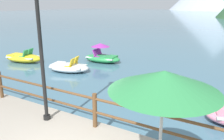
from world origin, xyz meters
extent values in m
plane|color=#477084|center=(0.00, 40.00, 0.00)|extent=(200.00, 200.00, 0.00)
cylinder|color=brown|center=(-3.97, 1.55, 0.88)|extent=(0.12, 0.12, 0.95)
cylinder|color=brown|center=(0.00, 1.55, 0.88)|extent=(0.12, 0.12, 0.95)
cylinder|color=brown|center=(0.00, 1.55, 1.21)|extent=(23.80, 0.07, 0.07)
cylinder|color=brown|center=(0.00, 1.55, 0.83)|extent=(23.80, 0.07, 0.07)
cylinder|color=black|center=(-1.42, 1.19, 2.53)|extent=(0.10, 0.10, 4.27)
cylinder|color=black|center=(-1.42, 1.19, 0.46)|extent=(0.20, 0.20, 0.12)
cone|color=#338E4C|center=(2.20, 0.21, 2.48)|extent=(1.70, 1.70, 0.32)
ellipsoid|color=yellow|center=(-8.82, 6.46, 0.26)|extent=(2.71, 1.69, 0.52)
cube|color=silver|center=(-8.82, 6.46, 0.35)|extent=(2.12, 1.36, 0.06)
cube|color=#339956|center=(-8.69, 6.73, 0.42)|extent=(0.47, 0.47, 0.08)
cube|color=#339956|center=(-8.51, 6.77, 0.64)|extent=(0.28, 0.43, 0.43)
cube|color=#339956|center=(-8.59, 6.26, 0.42)|extent=(0.47, 0.47, 0.08)
cube|color=#339956|center=(-8.41, 6.29, 0.64)|extent=(0.28, 0.43, 0.43)
cube|color=yellow|center=(-9.50, 6.32, 0.41)|extent=(0.71, 0.95, 0.12)
ellipsoid|color=white|center=(-4.94, 6.24, 0.23)|extent=(2.56, 1.79, 0.45)
cube|color=silver|center=(-4.94, 6.24, 0.31)|extent=(2.00, 1.45, 0.06)
cube|color=yellow|center=(-4.84, 6.53, 0.38)|extent=(0.48, 0.48, 0.08)
cube|color=yellow|center=(-4.66, 6.57, 0.60)|extent=(0.29, 0.44, 0.43)
cube|color=yellow|center=(-4.72, 6.03, 0.38)|extent=(0.48, 0.48, 0.08)
cube|color=yellow|center=(-4.54, 6.07, 0.60)|extent=(0.29, 0.44, 0.43)
cube|color=white|center=(-5.57, 6.09, 0.37)|extent=(0.71, 0.99, 0.12)
cube|color=pink|center=(2.88, 4.30, 0.42)|extent=(0.73, 1.02, 0.12)
ellipsoid|color=green|center=(-4.49, 8.95, 0.23)|extent=(2.49, 1.39, 0.47)
cube|color=silver|center=(-4.49, 8.95, 0.32)|extent=(1.94, 1.13, 0.06)
cube|color=purple|center=(-4.65, 8.70, 0.39)|extent=(0.43, 0.43, 0.08)
cube|color=purple|center=(-4.83, 8.69, 0.61)|extent=(0.23, 0.41, 0.43)
cube|color=purple|center=(-4.68, 9.19, 0.39)|extent=(0.43, 0.43, 0.08)
cube|color=purple|center=(-4.86, 9.17, 0.61)|extent=(0.23, 0.41, 0.43)
cube|color=green|center=(-3.82, 9.00, 0.38)|extent=(0.59, 0.89, 0.12)
cone|color=purple|center=(-4.61, 8.95, 1.09)|extent=(1.24, 1.24, 0.22)
camera|label=1|loc=(3.14, -2.96, 3.59)|focal=36.56mm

